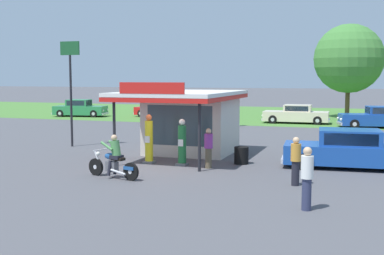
% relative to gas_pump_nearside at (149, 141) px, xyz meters
% --- Properties ---
extents(ground_plane, '(300.00, 300.00, 0.00)m').
position_rel_gas_pump_nearside_xyz_m(ground_plane, '(0.75, -0.71, -0.95)').
color(ground_plane, '#4C4C51').
extents(grass_verge_strip, '(120.00, 24.00, 0.01)m').
position_rel_gas_pump_nearside_xyz_m(grass_verge_strip, '(0.75, 29.29, -0.95)').
color(grass_verge_strip, '#477A33').
rests_on(grass_verge_strip, ground).
extents(service_station_kiosk, '(4.56, 6.83, 3.43)m').
position_rel_gas_pump_nearside_xyz_m(service_station_kiosk, '(0.74, 3.07, 0.77)').
color(service_station_kiosk, beige).
rests_on(service_station_kiosk, ground).
extents(gas_pump_nearside, '(0.44, 0.44, 2.07)m').
position_rel_gas_pump_nearside_xyz_m(gas_pump_nearside, '(0.00, 0.00, 0.00)').
color(gas_pump_nearside, slate).
rests_on(gas_pump_nearside, ground).
extents(gas_pump_offside, '(0.44, 0.44, 1.93)m').
position_rel_gas_pump_nearside_xyz_m(gas_pump_offside, '(1.49, -0.00, -0.07)').
color(gas_pump_offside, slate).
rests_on(gas_pump_offside, ground).
extents(motorcycle_with_rider, '(2.28, 0.85, 1.58)m').
position_rel_gas_pump_nearside_xyz_m(motorcycle_with_rider, '(0.05, -3.23, -0.30)').
color(motorcycle_with_rider, black).
rests_on(motorcycle_with_rider, ground).
extents(featured_classic_sedan, '(5.65, 2.36, 1.55)m').
position_rel_gas_pump_nearside_xyz_m(featured_classic_sedan, '(8.11, 1.64, -0.24)').
color(featured_classic_sedan, '#19479E').
rests_on(featured_classic_sedan, ground).
extents(parked_car_back_row_far_left, '(5.68, 3.01, 1.56)m').
position_rel_gas_pump_nearside_xyz_m(parked_car_back_row_far_left, '(9.64, 18.88, -0.25)').
color(parked_car_back_row_far_left, '#19479E').
rests_on(parked_car_back_row_far_left, ground).
extents(parked_car_back_row_right, '(5.29, 2.15, 1.47)m').
position_rel_gas_pump_nearside_xyz_m(parked_car_back_row_right, '(3.61, 20.49, -0.28)').
color(parked_car_back_row_right, beige).
rests_on(parked_car_back_row_right, ground).
extents(parked_car_back_row_centre, '(5.17, 2.73, 1.58)m').
position_rel_gas_pump_nearside_xyz_m(parked_car_back_row_centre, '(-16.31, 20.89, -0.24)').
color(parked_car_back_row_centre, '#2D844C').
rests_on(parked_car_back_row_centre, ground).
extents(parked_car_back_row_left, '(5.15, 2.58, 1.47)m').
position_rel_gas_pump_nearside_xyz_m(parked_car_back_row_left, '(-8.87, 22.64, -0.28)').
color(parked_car_back_row_left, red).
rests_on(parked_car_back_row_left, ground).
extents(bystander_strolling_foreground, '(0.34, 0.34, 1.75)m').
position_rel_gas_pump_nearside_xyz_m(bystander_strolling_foreground, '(7.07, -5.36, -0.02)').
color(bystander_strolling_foreground, '#2D3351').
rests_on(bystander_strolling_foreground, ground).
extents(bystander_leaning_by_kiosk, '(0.34, 0.34, 1.60)m').
position_rel_gas_pump_nearside_xyz_m(bystander_leaning_by_kiosk, '(2.71, -0.28, -0.11)').
color(bystander_leaning_by_kiosk, brown).
rests_on(bystander_leaning_by_kiosk, ground).
extents(bystander_chatting_near_pumps, '(0.39, 0.39, 1.77)m').
position_rel_gas_pump_nearside_xyz_m(bystander_chatting_near_pumps, '(-0.35, 16.61, 0.01)').
color(bystander_chatting_near_pumps, brown).
rests_on(bystander_chatting_near_pumps, ground).
extents(bystander_admiring_sedan, '(0.38, 0.38, 1.73)m').
position_rel_gas_pump_nearside_xyz_m(bystander_admiring_sedan, '(-8.08, 17.06, -0.02)').
color(bystander_admiring_sedan, '#2D3351').
rests_on(bystander_admiring_sedan, ground).
extents(bystander_standing_back_lot, '(0.34, 0.34, 1.64)m').
position_rel_gas_pump_nearside_xyz_m(bystander_standing_back_lot, '(6.39, -2.34, -0.09)').
color(bystander_standing_back_lot, black).
rests_on(bystander_standing_back_lot, ground).
extents(tree_oak_centre, '(6.14, 6.14, 8.37)m').
position_rel_gas_pump_nearside_xyz_m(tree_oak_centre, '(7.29, 27.33, 4.34)').
color(tree_oak_centre, brown).
rests_on(tree_oak_centre, ground).
extents(roadside_pole_sign, '(1.10, 0.12, 5.47)m').
position_rel_gas_pump_nearside_xyz_m(roadside_pole_sign, '(-5.91, 3.35, 2.73)').
color(roadside_pole_sign, black).
rests_on(roadside_pole_sign, ground).
extents(spare_tire_stack, '(0.60, 0.60, 0.72)m').
position_rel_gas_pump_nearside_xyz_m(spare_tire_stack, '(3.73, 1.12, -0.59)').
color(spare_tire_stack, black).
rests_on(spare_tire_stack, ground).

